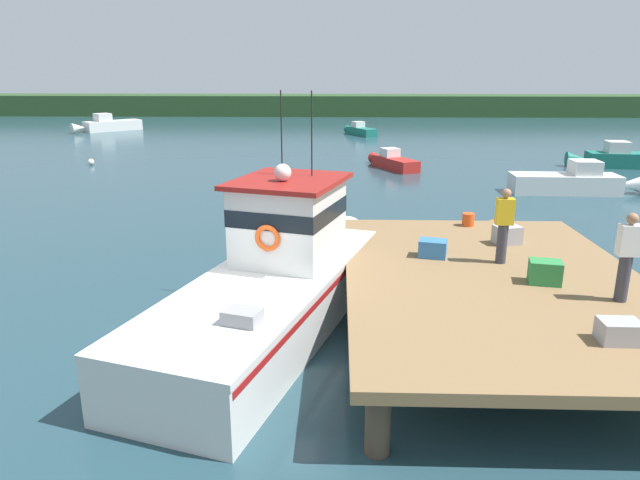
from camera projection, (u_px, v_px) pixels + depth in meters
ground_plane at (261, 327)px, 12.12m from camera, size 200.00×200.00×0.00m
dock at (494, 282)px, 11.66m from camera, size 6.00×9.00×1.20m
main_fishing_boat at (278, 277)px, 12.12m from camera, size 4.80×9.90×4.80m
crate_stack_mid_dock at (507, 235)px, 13.74m from camera, size 0.70×0.58×0.43m
crate_stack_near_edge at (433, 248)px, 12.77m from camera, size 0.69×0.57×0.39m
crate_single_far at (619, 331)px, 8.73m from camera, size 0.61×0.45×0.35m
crate_single_by_cleat at (545, 272)px, 11.16m from camera, size 0.68×0.55×0.46m
bait_bucket at (468, 220)px, 15.35m from camera, size 0.32×0.32×0.34m
deckhand_by_the_boat at (627, 256)px, 10.12m from camera, size 0.36×0.22×1.63m
deckhand_further_back at (504, 224)px, 12.18m from camera, size 0.36×0.22×1.63m
moored_boat_off_the_point at (574, 182)px, 25.24m from camera, size 5.78×1.59×1.46m
moored_boat_far_right at (392, 162)px, 31.84m from camera, size 2.63×4.20×1.08m
moored_boat_mid_harbor at (360, 130)px, 48.63m from camera, size 2.76×4.22×1.10m
moored_boat_near_channel at (623, 159)px, 32.09m from camera, size 5.81×1.94×1.46m
moored_boat_far_left at (108, 125)px, 51.75m from camera, size 5.25×5.33×1.59m
mooring_buoy_inshore at (492, 226)px, 19.21m from camera, size 0.42×0.42×0.42m
mooring_buoy_outer at (91, 162)px, 33.00m from camera, size 0.35×0.35×0.35m
far_shoreline at (326, 105)px, 71.22m from camera, size 120.00×8.00×2.40m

